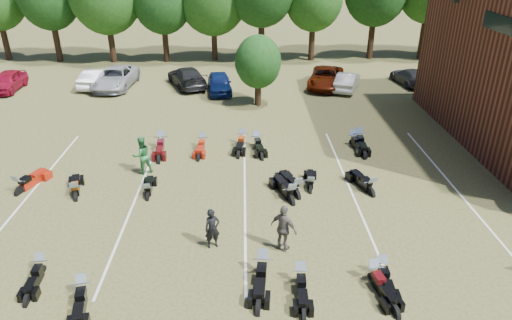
{
  "coord_description": "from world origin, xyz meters",
  "views": [
    {
      "loc": [
        -2.97,
        -15.52,
        10.68
      ],
      "look_at": [
        -2.45,
        4.0,
        1.2
      ],
      "focal_mm": 32.0,
      "sensor_mm": 36.0,
      "label": 1
    }
  ],
  "objects_px": {
    "motorcycle_0": "(84,297)",
    "motorcycle_3": "(300,284)",
    "person_green": "(142,155)",
    "person_black": "(212,229)",
    "motorcycle_7": "(21,193)",
    "car_4": "(219,83)",
    "car_0": "(8,81)",
    "person_grey": "(284,228)",
    "motorcycle_14": "(162,148)"
  },
  "relations": [
    {
      "from": "motorcycle_0",
      "to": "motorcycle_3",
      "type": "xyz_separation_m",
      "value": [
        7.23,
        0.45,
        0.0
      ]
    },
    {
      "from": "person_grey",
      "to": "motorcycle_7",
      "type": "height_order",
      "value": "person_grey"
    },
    {
      "from": "car_0",
      "to": "person_green",
      "type": "xyz_separation_m",
      "value": [
        13.22,
        -14.31,
        0.23
      ]
    },
    {
      "from": "car_4",
      "to": "motorcycle_3",
      "type": "distance_m",
      "value": 22.27
    },
    {
      "from": "person_black",
      "to": "motorcycle_7",
      "type": "height_order",
      "value": "person_black"
    },
    {
      "from": "person_black",
      "to": "person_green",
      "type": "xyz_separation_m",
      "value": [
        -3.87,
        6.27,
        0.16
      ]
    },
    {
      "from": "car_0",
      "to": "motorcycle_7",
      "type": "relative_size",
      "value": 1.82
    },
    {
      "from": "car_0",
      "to": "person_black",
      "type": "height_order",
      "value": "person_black"
    },
    {
      "from": "person_green",
      "to": "motorcycle_0",
      "type": "xyz_separation_m",
      "value": [
        -0.24,
        -8.94,
        -0.98
      ]
    },
    {
      "from": "car_4",
      "to": "motorcycle_14",
      "type": "bearing_deg",
      "value": -111.08
    },
    {
      "from": "person_green",
      "to": "motorcycle_3",
      "type": "distance_m",
      "value": 11.04
    },
    {
      "from": "car_0",
      "to": "person_grey",
      "type": "distance_m",
      "value": 28.73
    },
    {
      "from": "car_4",
      "to": "car_0",
      "type": "bearing_deg",
      "value": 171.01
    },
    {
      "from": "car_0",
      "to": "motorcycle_14",
      "type": "bearing_deg",
      "value": -42.05
    },
    {
      "from": "motorcycle_7",
      "to": "motorcycle_14",
      "type": "distance_m",
      "value": 7.61
    },
    {
      "from": "person_grey",
      "to": "motorcycle_14",
      "type": "distance_m",
      "value": 11.38
    },
    {
      "from": "car_0",
      "to": "car_4",
      "type": "bearing_deg",
      "value": -5.5
    },
    {
      "from": "person_grey",
      "to": "motorcycle_3",
      "type": "bearing_deg",
      "value": 140.23
    },
    {
      "from": "person_black",
      "to": "motorcycle_3",
      "type": "bearing_deg",
      "value": -55.01
    },
    {
      "from": "person_black",
      "to": "motorcycle_7",
      "type": "distance_m",
      "value": 10.23
    },
    {
      "from": "car_4",
      "to": "motorcycle_0",
      "type": "height_order",
      "value": "car_4"
    },
    {
      "from": "motorcycle_0",
      "to": "motorcycle_14",
      "type": "bearing_deg",
      "value": 75.62
    },
    {
      "from": "car_0",
      "to": "person_green",
      "type": "distance_m",
      "value": 19.49
    },
    {
      "from": "motorcycle_0",
      "to": "motorcycle_3",
      "type": "bearing_deg",
      "value": -7.55
    },
    {
      "from": "person_black",
      "to": "person_green",
      "type": "bearing_deg",
      "value": 102.26
    },
    {
      "from": "person_black",
      "to": "person_green",
      "type": "height_order",
      "value": "person_green"
    },
    {
      "from": "person_green",
      "to": "motorcycle_0",
      "type": "distance_m",
      "value": 9.0
    },
    {
      "from": "car_0",
      "to": "motorcycle_3",
      "type": "relative_size",
      "value": 2.06
    },
    {
      "from": "car_0",
      "to": "motorcycle_3",
      "type": "bearing_deg",
      "value": -50.95
    },
    {
      "from": "person_grey",
      "to": "motorcycle_7",
      "type": "relative_size",
      "value": 0.79
    },
    {
      "from": "person_black",
      "to": "person_green",
      "type": "relative_size",
      "value": 0.83
    },
    {
      "from": "motorcycle_14",
      "to": "person_black",
      "type": "bearing_deg",
      "value": -73.67
    },
    {
      "from": "motorcycle_3",
      "to": "motorcycle_7",
      "type": "distance_m",
      "value": 13.98
    },
    {
      "from": "person_black",
      "to": "motorcycle_0",
      "type": "relative_size",
      "value": 0.75
    },
    {
      "from": "car_0",
      "to": "car_4",
      "type": "xyz_separation_m",
      "value": [
        16.47,
        -0.86,
        -0.02
      ]
    },
    {
      "from": "person_grey",
      "to": "motorcycle_7",
      "type": "distance_m",
      "value": 12.8
    },
    {
      "from": "car_0",
      "to": "motorcycle_3",
      "type": "height_order",
      "value": "car_0"
    },
    {
      "from": "car_0",
      "to": "motorcycle_0",
      "type": "xyz_separation_m",
      "value": [
        12.98,
        -23.26,
        -0.75
      ]
    },
    {
      "from": "person_green",
      "to": "person_grey",
      "type": "relative_size",
      "value": 1.02
    },
    {
      "from": "motorcycle_0",
      "to": "motorcycle_14",
      "type": "distance_m",
      "value": 12.0
    },
    {
      "from": "motorcycle_0",
      "to": "person_green",
      "type": "bearing_deg",
      "value": 77.33
    },
    {
      "from": "person_green",
      "to": "motorcycle_3",
      "type": "bearing_deg",
      "value": 97.77
    },
    {
      "from": "car_4",
      "to": "motorcycle_7",
      "type": "relative_size",
      "value": 1.78
    },
    {
      "from": "motorcycle_3",
      "to": "motorcycle_14",
      "type": "relative_size",
      "value": 0.86
    },
    {
      "from": "motorcycle_7",
      "to": "car_0",
      "type": "bearing_deg",
      "value": -44.76
    },
    {
      "from": "person_green",
      "to": "motorcycle_7",
      "type": "bearing_deg",
      "value": -11.93
    },
    {
      "from": "person_black",
      "to": "car_4",
      "type": "bearing_deg",
      "value": 72.36
    },
    {
      "from": "person_green",
      "to": "person_grey",
      "type": "xyz_separation_m",
      "value": [
        6.56,
        -6.52,
        -0.02
      ]
    },
    {
      "from": "car_4",
      "to": "motorcycle_7",
      "type": "xyz_separation_m",
      "value": [
        -8.59,
        -15.37,
        -0.73
      ]
    },
    {
      "from": "person_grey",
      "to": "person_green",
      "type": "bearing_deg",
      "value": -6.78
    }
  ]
}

